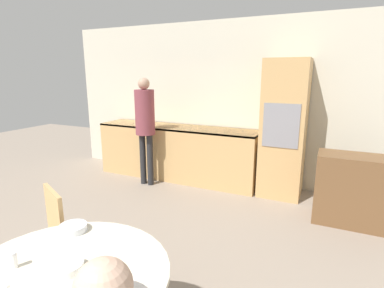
{
  "coord_description": "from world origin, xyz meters",
  "views": [
    {
      "loc": [
        1.16,
        0.51,
        1.77
      ],
      "look_at": [
        -0.0,
        2.99,
        1.12
      ],
      "focal_mm": 28.0,
      "sensor_mm": 36.0,
      "label": 1
    }
  ],
  "objects_px": {
    "chair_far_left": "(45,244)",
    "bowl_far": "(67,267)",
    "sideboard": "(358,191)",
    "oven_unit": "(284,129)",
    "bowl_centre": "(73,228)",
    "person_standing": "(145,119)"
  },
  "relations": [
    {
      "from": "sideboard",
      "to": "bowl_centre",
      "type": "distance_m",
      "value": 3.16
    },
    {
      "from": "person_standing",
      "to": "sideboard",
      "type": "bearing_deg",
      "value": -1.34
    },
    {
      "from": "oven_unit",
      "to": "bowl_far",
      "type": "height_order",
      "value": "oven_unit"
    },
    {
      "from": "chair_far_left",
      "to": "person_standing",
      "type": "bearing_deg",
      "value": 132.35
    },
    {
      "from": "person_standing",
      "to": "bowl_centre",
      "type": "distance_m",
      "value": 2.9
    },
    {
      "from": "sideboard",
      "to": "bowl_far",
      "type": "relative_size",
      "value": 5.57
    },
    {
      "from": "bowl_far",
      "to": "oven_unit",
      "type": "bearing_deg",
      "value": 80.75
    },
    {
      "from": "oven_unit",
      "to": "bowl_far",
      "type": "distance_m",
      "value": 3.49
    },
    {
      "from": "chair_far_left",
      "to": "bowl_far",
      "type": "height_order",
      "value": "chair_far_left"
    },
    {
      "from": "sideboard",
      "to": "chair_far_left",
      "type": "bearing_deg",
      "value": -132.17
    },
    {
      "from": "oven_unit",
      "to": "bowl_centre",
      "type": "relative_size",
      "value": 11.23
    },
    {
      "from": "chair_far_left",
      "to": "oven_unit",
      "type": "bearing_deg",
      "value": 92.78
    },
    {
      "from": "chair_far_left",
      "to": "bowl_centre",
      "type": "bearing_deg",
      "value": 12.9
    },
    {
      "from": "sideboard",
      "to": "bowl_centre",
      "type": "height_order",
      "value": "sideboard"
    },
    {
      "from": "chair_far_left",
      "to": "bowl_far",
      "type": "xyz_separation_m",
      "value": [
        0.7,
        -0.4,
        0.28
      ]
    },
    {
      "from": "oven_unit",
      "to": "bowl_centre",
      "type": "xyz_separation_m",
      "value": [
        -0.85,
        -3.13,
        -0.19
      ]
    },
    {
      "from": "chair_far_left",
      "to": "bowl_far",
      "type": "relative_size",
      "value": 5.52
    },
    {
      "from": "bowl_centre",
      "to": "bowl_far",
      "type": "xyz_separation_m",
      "value": [
        0.29,
        -0.31,
        0.0
      ]
    },
    {
      "from": "bowl_far",
      "to": "person_standing",
      "type": "bearing_deg",
      "value": 116.68
    },
    {
      "from": "bowl_centre",
      "to": "bowl_far",
      "type": "bearing_deg",
      "value": -47.53
    },
    {
      "from": "oven_unit",
      "to": "bowl_centre",
      "type": "distance_m",
      "value": 3.25
    },
    {
      "from": "bowl_far",
      "to": "chair_far_left",
      "type": "bearing_deg",
      "value": 150.11
    }
  ]
}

